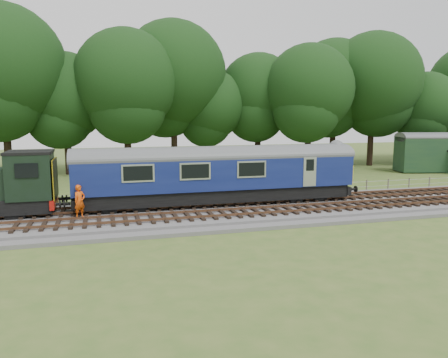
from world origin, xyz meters
name	(u,v)px	position (x,y,z in m)	size (l,w,h in m)	color
ground	(299,209)	(0.00, 0.00, 0.00)	(120.00, 120.00, 0.00)	#3E5D22
ballast	(299,207)	(0.00, 0.00, 0.17)	(70.00, 7.00, 0.35)	#4C4C4F
track_north	(291,199)	(0.00, 1.40, 0.42)	(67.20, 2.40, 0.21)	black
track_south	(311,208)	(0.00, -1.60, 0.42)	(67.20, 2.40, 0.21)	black
fence	(273,197)	(0.00, 4.50, 0.00)	(64.00, 0.12, 1.00)	#6B6054
tree_line	(215,169)	(0.00, 22.00, 0.00)	(70.00, 8.00, 18.00)	black
dmu_railcar	(218,170)	(-5.12, 1.40, 2.61)	(18.05, 2.86, 3.88)	black
worker	(80,202)	(-13.63, -0.23, 1.30)	(0.69, 0.45, 1.90)	#E74E0C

